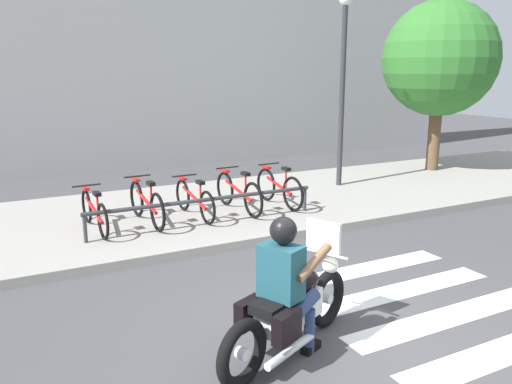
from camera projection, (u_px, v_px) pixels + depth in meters
ground_plane at (361, 343)px, 5.37m from camera, size 48.00×48.00×0.00m
sidewalk at (184, 213)px, 9.97m from camera, size 24.00×4.40×0.15m
crosswalk_stripe_1 at (510, 349)px, 5.25m from camera, size 2.80×0.40×0.01m
crosswalk_stripe_2 at (448, 317)px, 5.94m from camera, size 2.80×0.40×0.01m
crosswalk_stripe_3 at (399, 291)px, 6.63m from camera, size 2.80×0.40×0.01m
crosswalk_stripe_4 at (359, 270)px, 7.32m from camera, size 2.80×0.40×0.01m
motorcycle at (290, 310)px, 5.10m from camera, size 1.96×1.01×1.23m
rider at (286, 277)px, 4.96m from camera, size 0.76×0.70×1.44m
bicycle_0 at (94, 212)px, 8.56m from camera, size 0.48×1.68×0.71m
bicycle_1 at (146, 204)px, 8.95m from camera, size 0.48×1.73×0.79m
bicycle_2 at (194, 199)px, 9.35m from camera, size 0.48×1.68×0.72m
bicycle_3 at (238, 193)px, 9.74m from camera, size 0.48×1.76×0.80m
bicycle_4 at (279, 188)px, 10.14m from camera, size 0.48×1.63×0.80m
bike_rack at (206, 202)px, 8.85m from camera, size 4.13×0.07×0.49m
street_lamp at (343, 75)px, 11.51m from camera, size 0.28×0.28×4.39m
tree_near_rack at (440, 59)px, 13.28m from camera, size 2.94×2.94×4.52m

